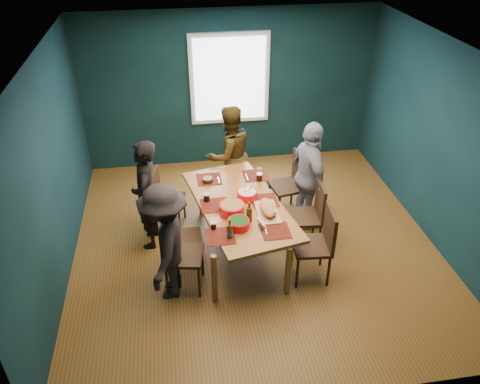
# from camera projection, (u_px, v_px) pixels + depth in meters

# --- Properties ---
(room) EXTENTS (5.01, 5.01, 2.71)m
(room) POSITION_uv_depth(u_px,v_px,m) (253.00, 148.00, 6.14)
(room) COLOR brown
(room) RESTS_ON ground
(dining_table) EXTENTS (1.40, 2.19, 0.77)m
(dining_table) POSITION_uv_depth(u_px,v_px,m) (240.00, 208.00, 6.17)
(dining_table) COLOR brown
(dining_table) RESTS_ON floor
(chair_left_far) EXTENTS (0.49, 0.49, 0.90)m
(chair_left_far) POSITION_uv_depth(u_px,v_px,m) (163.00, 194.00, 6.77)
(chair_left_far) COLOR #311D10
(chair_left_far) RESTS_ON floor
(chair_left_mid) EXTENTS (0.38, 0.38, 0.82)m
(chair_left_mid) POSITION_uv_depth(u_px,v_px,m) (181.00, 233.00, 6.07)
(chair_left_mid) COLOR #311D10
(chair_left_mid) RESTS_ON floor
(chair_left_near) EXTENTS (0.53, 0.53, 1.01)m
(chair_left_near) POSITION_uv_depth(u_px,v_px,m) (175.00, 249.00, 5.63)
(chair_left_near) COLOR #311D10
(chair_left_near) RESTS_ON floor
(chair_right_far) EXTENTS (0.52, 0.52, 1.00)m
(chair_right_far) POSITION_uv_depth(u_px,v_px,m) (293.00, 180.00, 6.99)
(chair_right_far) COLOR #311D10
(chair_right_far) RESTS_ON floor
(chair_right_mid) EXTENTS (0.48, 0.48, 0.99)m
(chair_right_mid) POSITION_uv_depth(u_px,v_px,m) (312.00, 211.00, 6.33)
(chair_right_mid) COLOR #311D10
(chair_right_mid) RESTS_ON floor
(chair_right_near) EXTENTS (0.50, 0.50, 1.02)m
(chair_right_near) POSITION_uv_depth(u_px,v_px,m) (320.00, 239.00, 5.78)
(chair_right_near) COLOR #311D10
(chair_right_near) RESTS_ON floor
(person_far_left) EXTENTS (0.42, 0.60, 1.58)m
(person_far_left) POSITION_uv_depth(u_px,v_px,m) (146.00, 195.00, 6.26)
(person_far_left) COLOR black
(person_far_left) RESTS_ON floor
(person_back) EXTENTS (0.95, 0.86, 1.59)m
(person_back) POSITION_uv_depth(u_px,v_px,m) (229.00, 155.00, 7.20)
(person_back) COLOR black
(person_back) RESTS_ON floor
(person_right) EXTENTS (0.52, 1.01, 1.65)m
(person_right) POSITION_uv_depth(u_px,v_px,m) (309.00, 177.00, 6.59)
(person_right) COLOR white
(person_right) RESTS_ON floor
(person_near_left) EXTENTS (0.76, 1.08, 1.53)m
(person_near_left) POSITION_uv_depth(u_px,v_px,m) (166.00, 243.00, 5.44)
(person_near_left) COLOR black
(person_near_left) RESTS_ON floor
(bowl_salad) EXTENTS (0.33, 0.33, 0.14)m
(bowl_salad) POSITION_uv_depth(u_px,v_px,m) (232.00, 208.00, 5.90)
(bowl_salad) COLOR red
(bowl_salad) RESTS_ON dining_table
(bowl_dumpling) EXTENTS (0.27, 0.27, 0.25)m
(bowl_dumpling) POSITION_uv_depth(u_px,v_px,m) (247.00, 195.00, 6.19)
(bowl_dumpling) COLOR red
(bowl_dumpling) RESTS_ON dining_table
(bowl_herbs) EXTENTS (0.27, 0.27, 0.12)m
(bowl_herbs) POSITION_uv_depth(u_px,v_px,m) (239.00, 223.00, 5.65)
(bowl_herbs) COLOR red
(bowl_herbs) RESTS_ON dining_table
(cutting_board) EXTENTS (0.31, 0.65, 0.14)m
(cutting_board) POSITION_uv_depth(u_px,v_px,m) (268.00, 209.00, 5.91)
(cutting_board) COLOR tan
(cutting_board) RESTS_ON dining_table
(small_bowl) EXTENTS (0.15, 0.15, 0.06)m
(small_bowl) POSITION_uv_depth(u_px,v_px,m) (208.00, 180.00, 6.56)
(small_bowl) COLOR black
(small_bowl) RESTS_ON dining_table
(beer_bottle_a) EXTENTS (0.07, 0.07, 0.26)m
(beer_bottle_a) POSITION_uv_depth(u_px,v_px,m) (230.00, 231.00, 5.47)
(beer_bottle_a) COLOR #492E0D
(beer_bottle_a) RESTS_ON dining_table
(beer_bottle_b) EXTENTS (0.07, 0.07, 0.28)m
(beer_bottle_b) POSITION_uv_depth(u_px,v_px,m) (249.00, 214.00, 5.74)
(beer_bottle_b) COLOR #492E0D
(beer_bottle_b) RESTS_ON dining_table
(cola_glass_a) EXTENTS (0.07, 0.07, 0.10)m
(cola_glass_a) POSITION_uv_depth(u_px,v_px,m) (214.00, 225.00, 5.64)
(cola_glass_a) COLOR black
(cola_glass_a) RESTS_ON dining_table
(cola_glass_b) EXTENTS (0.08, 0.08, 0.11)m
(cola_glass_b) POSITION_uv_depth(u_px,v_px,m) (273.00, 213.00, 5.83)
(cola_glass_b) COLOR black
(cola_glass_b) RESTS_ON dining_table
(cola_glass_c) EXTENTS (0.08, 0.08, 0.12)m
(cola_glass_c) POSITION_uv_depth(u_px,v_px,m) (259.00, 177.00, 6.57)
(cola_glass_c) COLOR black
(cola_glass_c) RESTS_ON dining_table
(cola_glass_d) EXTENTS (0.08, 0.08, 0.11)m
(cola_glass_d) POSITION_uv_depth(u_px,v_px,m) (207.00, 197.00, 6.14)
(cola_glass_d) COLOR black
(cola_glass_d) RESTS_ON dining_table
(napkin_a) EXTENTS (0.19, 0.19, 0.00)m
(napkin_a) POSITION_uv_depth(u_px,v_px,m) (266.00, 200.00, 6.18)
(napkin_a) COLOR #FF7E6B
(napkin_a) RESTS_ON dining_table
(napkin_b) EXTENTS (0.16, 0.16, 0.00)m
(napkin_b) POSITION_uv_depth(u_px,v_px,m) (215.00, 220.00, 5.81)
(napkin_b) COLOR #FF7E6B
(napkin_b) RESTS_ON dining_table
(napkin_c) EXTENTS (0.16, 0.16, 0.00)m
(napkin_c) POSITION_uv_depth(u_px,v_px,m) (280.00, 235.00, 5.56)
(napkin_c) COLOR #FF7E6B
(napkin_c) RESTS_ON dining_table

